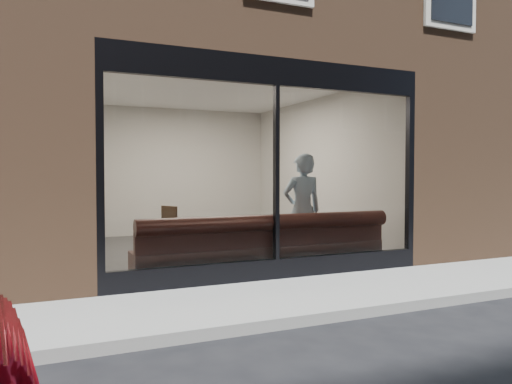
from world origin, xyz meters
name	(u,v)px	position (x,y,z in m)	size (l,w,h in m)	color
ground	(361,316)	(0.00, 0.00, 0.00)	(120.00, 120.00, 0.00)	black
sidewalk_near	(313,295)	(0.00, 1.00, 0.01)	(40.00, 2.00, 0.01)	gray
kerb_near	(364,311)	(0.00, -0.05, 0.06)	(40.00, 0.10, 0.12)	gray
host_building_pier_left	(6,171)	(-3.75, 8.00, 1.60)	(2.50, 12.00, 3.20)	brown
host_building_pier_right	(301,172)	(3.75, 8.00, 1.60)	(2.50, 12.00, 3.20)	brown
host_building_backfill	(147,172)	(0.00, 11.00, 1.60)	(5.00, 6.00, 3.20)	brown
cafe_floor	(210,250)	(0.00, 5.00, 0.02)	(6.00, 6.00, 0.00)	#2D2D30
cafe_ceiling	(210,90)	(0.00, 5.00, 3.19)	(6.00, 6.00, 0.00)	white
cafe_wall_back	(171,172)	(0.00, 7.99, 1.60)	(5.00, 5.00, 0.00)	beige
cafe_wall_left	(77,170)	(-2.49, 5.00, 1.60)	(6.00, 6.00, 0.00)	beige
cafe_wall_right	(318,171)	(2.49, 5.00, 1.60)	(6.00, 6.00, 0.00)	beige
storefront_kick	(276,269)	(0.00, 2.05, 0.15)	(5.00, 0.10, 0.30)	black
storefront_header	(276,72)	(0.00, 2.05, 3.00)	(5.00, 0.10, 0.40)	black
storefront_mullion	(276,173)	(0.00, 2.05, 1.55)	(0.06, 0.10, 2.50)	black
storefront_glass	(277,173)	(0.00, 2.02, 1.55)	(4.80, 4.80, 0.00)	white
banquette	(264,260)	(0.00, 2.45, 0.23)	(4.00, 0.55, 0.45)	#3A1715
person	(302,211)	(0.83, 2.75, 0.93)	(0.68, 0.45, 1.86)	#AAC8DE
cafe_table_left	(201,225)	(-0.84, 3.00, 0.74)	(0.63, 0.63, 0.04)	#2F2012
cafe_table_right	(276,222)	(0.47, 3.00, 0.74)	(0.61, 0.61, 0.04)	#2F2012
cafe_chair_left	(161,246)	(-1.11, 4.46, 0.24)	(0.42, 0.42, 0.04)	#2F2012
cafe_chair_right	(301,245)	(1.25, 3.55, 0.24)	(0.46, 0.46, 0.04)	#2F2012
wall_poster	(78,176)	(-2.45, 5.18, 1.49)	(0.02, 0.53, 0.70)	white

